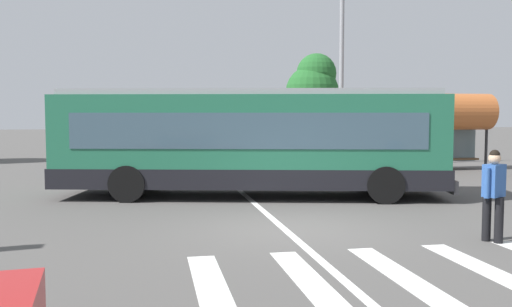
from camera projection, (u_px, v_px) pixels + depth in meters
The scene contains 13 objects.
ground_plane at pixel (291, 229), 11.25m from camera, with size 160.00×160.00×0.00m, color #514F4C.
city_transit_bus at pixel (250, 142), 15.59m from camera, with size 11.30×4.95×3.06m.
pedestrian_crossing_street at pixel (494, 190), 10.01m from camera, with size 0.53×0.41×1.72m.
parked_car_blue at pixel (112, 151), 23.75m from camera, with size 2.09×4.60×1.35m.
parked_car_silver at pixel (178, 150), 24.10m from camera, with size 1.96×4.54×1.35m.
parked_car_teal at pixel (234, 150), 24.61m from camera, with size 2.10×4.60×1.35m.
parked_car_white at pixel (290, 149), 25.32m from camera, with size 1.98×4.55×1.35m.
parked_car_champagne at pixel (346, 148), 25.97m from camera, with size 1.93×4.53×1.35m.
bus_stop_shelter at pixel (440, 113), 23.01m from camera, with size 4.50×1.54×3.25m.
twin_arm_street_lamp at pixel (342, 32), 24.02m from camera, with size 4.77×0.32×9.86m.
background_tree_right at pixel (313, 87), 32.76m from camera, with size 3.21×3.21×6.04m.
crosswalk_painted_stripes at pixel (399, 274), 8.04m from camera, with size 6.05×3.12×0.01m.
lane_center_line at pixel (264, 212), 13.18m from camera, with size 0.16×24.00×0.01m, color silver.
Camera 1 is at (-2.82, -10.77, 2.37)m, focal length 38.09 mm.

